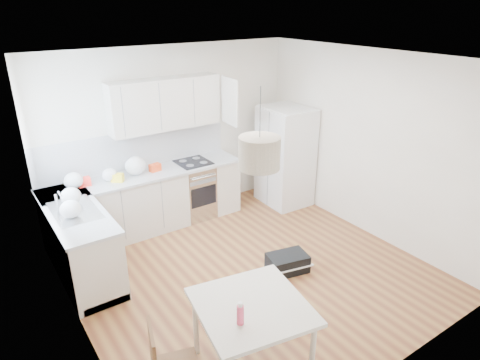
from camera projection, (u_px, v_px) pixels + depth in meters
The scene contains 28 objects.
floor at pixel (249, 270), 5.63m from camera, with size 4.20×4.20×0.00m, color brown.
ceiling at pixel (251, 59), 4.58m from camera, with size 4.20×4.20×0.00m, color white.
wall_back at pixel (172, 134), 6.70m from camera, with size 4.20×4.20×0.00m, color silver.
wall_left at pixel (68, 223), 4.01m from camera, with size 4.20×4.20×0.00m, color silver.
wall_right at pixel (367, 145), 6.20m from camera, with size 4.20×4.20×0.00m, color silver.
window_glassblock at pixel (37, 150), 4.74m from camera, with size 0.02×1.00×1.00m, color #BFE0F9.
cabinets_back at pixel (148, 202), 6.51m from camera, with size 3.00×0.60×0.88m, color beige.
cabinets_left at pixel (79, 243), 5.43m from camera, with size 0.60×1.80×0.88m, color beige.
counter_back at pixel (146, 175), 6.34m from camera, with size 3.02×0.64×0.04m, color #AEB1B3.
counter_left at pixel (74, 210), 5.25m from camera, with size 0.64×1.82×0.04m, color #AEB1B3.
backsplash_back at pixel (136, 149), 6.44m from camera, with size 3.00×0.01×0.58m, color white.
backsplash_left at pixel (44, 193), 4.98m from camera, with size 0.01×1.80×0.58m, color white.
upper_cabinets at pixel (165, 104), 6.30m from camera, with size 1.70×0.32×0.75m, color beige.
range_oven at pixel (194, 190), 6.93m from camera, with size 0.50×0.61×0.88m, color silver, non-canonical shape.
sink at pixel (75, 211), 5.21m from camera, with size 0.50×0.80×0.16m, color silver, non-canonical shape.
refrigerator at pixel (286, 156), 7.27m from camera, with size 0.81×0.84×1.68m, color white, non-canonical shape.
dining_table at pixel (252, 312), 3.87m from camera, with size 1.12×1.12×0.76m.
drink_bottle at pixel (240, 313), 3.57m from camera, with size 0.06×0.06×0.22m, color #D63B59.
gym_bag at pixel (287, 263), 5.58m from camera, with size 0.51×0.33×0.24m, color black.
pendant_lamp at pixel (259, 153), 3.35m from camera, with size 0.33×0.33×0.26m, color tan.
grocery_bag_a at pixel (73, 181), 5.77m from camera, with size 0.25×0.22×0.23m, color white.
grocery_bag_b at pixel (110, 175), 6.02m from camera, with size 0.21×0.18×0.19m, color white.
grocery_bag_c at pixel (135, 166), 6.23m from camera, with size 0.31×0.26×0.28m, color white.
grocery_bag_d at pixel (71, 196), 5.32m from camera, with size 0.25×0.21×0.22m, color white.
grocery_bag_e at pixel (70, 209), 5.00m from camera, with size 0.24×0.21×0.22m, color white.
snack_orange at pixel (155, 168), 6.39m from camera, with size 0.16×0.10×0.11m, color red.
snack_yellow at pixel (117, 178), 6.02m from camera, with size 0.17×0.10×0.11m, color yellow.
snack_red at pixel (84, 182), 5.87m from camera, with size 0.17×0.11×0.12m, color red.
Camera 1 is at (-2.77, -3.83, 3.28)m, focal length 32.00 mm.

